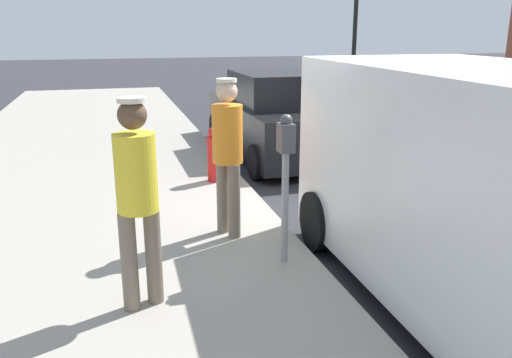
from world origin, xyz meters
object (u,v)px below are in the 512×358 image
Objects in this scene: pedestrian_in_yellow at (137,191)px; parked_sedan_behind at (277,118)px; pedestrian_in_orange at (228,147)px; parking_meter_near at (286,164)px; fire_hydrant at (215,155)px.

parked_sedan_behind is at bearing -118.04° from pedestrian_in_yellow.
pedestrian_in_yellow is 1.00× the size of pedestrian_in_orange.
pedestrian_in_orange reaches higher than parked_sedan_behind.
parked_sedan_behind is (-2.99, -5.62, -0.44)m from pedestrian_in_yellow.
parking_meter_near is 5.34m from parked_sedan_behind.
parking_meter_near is 3.16m from fire_hydrant.
pedestrian_in_yellow is at bearing 52.58° from pedestrian_in_orange.
fire_hydrant is at bearing -88.15° from parking_meter_near.
parking_meter_near reaches higher than parked_sedan_behind.
parking_meter_near is at bearing 114.17° from pedestrian_in_orange.
parking_meter_near is 0.34× the size of parked_sedan_behind.
pedestrian_in_orange is at bearing 82.65° from fire_hydrant.
parking_meter_near is 0.85× the size of pedestrian_in_yellow.
pedestrian_in_yellow is at bearing 61.96° from parked_sedan_behind.
pedestrian_in_orange is 0.40× the size of parked_sedan_behind.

